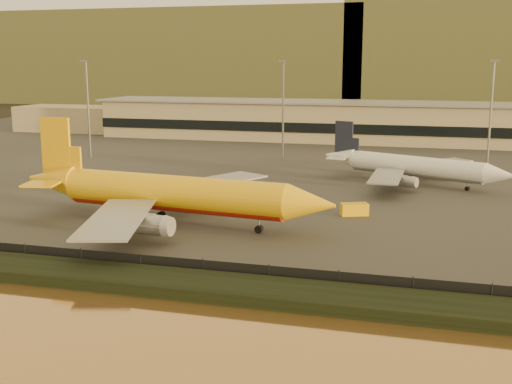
# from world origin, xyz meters

# --- Properties ---
(ground) EXTENTS (900.00, 900.00, 0.00)m
(ground) POSITION_xyz_m (0.00, 0.00, 0.00)
(ground) COLOR black
(ground) RESTS_ON ground
(embankment) EXTENTS (320.00, 7.00, 1.40)m
(embankment) POSITION_xyz_m (0.00, -17.00, 0.70)
(embankment) COLOR black
(embankment) RESTS_ON ground
(tarmac) EXTENTS (320.00, 220.00, 0.20)m
(tarmac) POSITION_xyz_m (0.00, 95.00, 0.10)
(tarmac) COLOR #2D2D2D
(tarmac) RESTS_ON ground
(perimeter_fence) EXTENTS (300.00, 0.05, 2.20)m
(perimeter_fence) POSITION_xyz_m (0.00, -13.00, 1.30)
(perimeter_fence) COLOR black
(perimeter_fence) RESTS_ON tarmac
(terminal_building) EXTENTS (202.00, 25.00, 12.60)m
(terminal_building) POSITION_xyz_m (-14.52, 125.55, 6.25)
(terminal_building) COLOR tan
(terminal_building) RESTS_ON tarmac
(apron_light_masts) EXTENTS (152.20, 12.20, 25.40)m
(apron_light_masts) POSITION_xyz_m (15.00, 75.00, 15.70)
(apron_light_masts) COLOR slate
(apron_light_masts) RESTS_ON tarmac
(distant_hills) EXTENTS (470.00, 160.00, 70.00)m
(distant_hills) POSITION_xyz_m (-20.74, 340.00, 31.39)
(distant_hills) COLOR brown
(distant_hills) RESTS_ON ground
(dhl_cargo_jet) EXTENTS (53.65, 52.23, 16.02)m
(dhl_cargo_jet) POSITION_xyz_m (-11.93, 9.92, 4.98)
(dhl_cargo_jet) COLOR #EDAF0C
(dhl_cargo_jet) RESTS_ON tarmac
(white_narrowbody_jet) EXTENTS (40.11, 37.89, 12.11)m
(white_narrowbody_jet) POSITION_xyz_m (23.48, 54.58, 3.81)
(white_narrowbody_jet) COLOR white
(white_narrowbody_jet) RESTS_ON tarmac
(gse_vehicle_yellow) EXTENTS (4.89, 3.51, 2.01)m
(gse_vehicle_yellow) POSITION_xyz_m (15.36, 23.25, 1.20)
(gse_vehicle_yellow) COLOR #EDAF0C
(gse_vehicle_yellow) RESTS_ON tarmac
(gse_vehicle_white) EXTENTS (4.75, 3.39, 1.95)m
(gse_vehicle_white) POSITION_xyz_m (-18.74, 32.45, 1.18)
(gse_vehicle_white) COLOR white
(gse_vehicle_white) RESTS_ON tarmac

